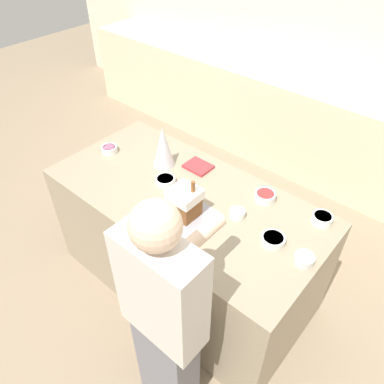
{
  "coord_description": "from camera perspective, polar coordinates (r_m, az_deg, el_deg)",
  "views": [
    {
      "loc": [
        1.22,
        -1.34,
        2.47
      ],
      "look_at": [
        0.06,
        0.0,
        0.95
      ],
      "focal_mm": 35.0,
      "sensor_mm": 36.0,
      "label": 1
    }
  ],
  "objects": [
    {
      "name": "ground_plane",
      "position": [
        3.07,
        -0.89,
        -13.15
      ],
      "size": [
        12.0,
        12.0,
        0.0
      ],
      "primitive_type": "plane",
      "color": "gray"
    },
    {
      "name": "wall_back",
      "position": [
        4.01,
        22.75,
        20.71
      ],
      "size": [
        8.0,
        0.05,
        2.6
      ],
      "color": "beige",
      "rests_on": "ground_plane"
    },
    {
      "name": "back_cabinet_block",
      "position": [
        4.05,
        18.0,
        8.94
      ],
      "size": [
        6.0,
        0.6,
        0.95
      ],
      "color": "beige",
      "rests_on": "ground_plane"
    },
    {
      "name": "kitchen_island",
      "position": [
        2.72,
        -0.99,
        -7.58
      ],
      "size": [
        1.85,
        0.91,
        0.89
      ],
      "color": "gray",
      "rests_on": "ground_plane"
    },
    {
      "name": "baking_tray",
      "position": [
        2.27,
        -1.09,
        -3.44
      ],
      "size": [
        0.36,
        0.3,
        0.01
      ],
      "color": "#9E9EA8",
      "rests_on": "kitchen_island"
    },
    {
      "name": "gingerbread_house",
      "position": [
        2.2,
        -1.11,
        -1.5
      ],
      "size": [
        0.17,
        0.16,
        0.26
      ],
      "color": "brown",
      "rests_on": "baking_tray"
    },
    {
      "name": "decorative_tree",
      "position": [
        2.58,
        -4.42,
        6.91
      ],
      "size": [
        0.15,
        0.15,
        0.3
      ],
      "color": "silver",
      "rests_on": "kitchen_island"
    },
    {
      "name": "candy_bowl_near_tray_right",
      "position": [
        2.26,
        6.91,
        -3.23
      ],
      "size": [
        0.1,
        0.1,
        0.05
      ],
      "color": "white",
      "rests_on": "kitchen_island"
    },
    {
      "name": "candy_bowl_beside_tree",
      "position": [
        2.15,
        12.24,
        -7.09
      ],
      "size": [
        0.14,
        0.14,
        0.04
      ],
      "color": "silver",
      "rests_on": "kitchen_island"
    },
    {
      "name": "candy_bowl_far_left",
      "position": [
        2.84,
        -12.49,
        6.41
      ],
      "size": [
        0.12,
        0.12,
        0.05
      ],
      "color": "white",
      "rests_on": "kitchen_island"
    },
    {
      "name": "candy_bowl_front_corner",
      "position": [
        2.4,
        11.07,
        -0.6
      ],
      "size": [
        0.13,
        0.13,
        0.05
      ],
      "color": "white",
      "rests_on": "kitchen_island"
    },
    {
      "name": "candy_bowl_far_right",
      "position": [
        2.09,
        16.72,
        -9.72
      ],
      "size": [
        0.11,
        0.11,
        0.05
      ],
      "color": "silver",
      "rests_on": "kitchen_island"
    },
    {
      "name": "candy_bowl_near_tray_left",
      "position": [
        2.34,
        19.22,
        -3.82
      ],
      "size": [
        0.12,
        0.12,
        0.05
      ],
      "color": "white",
      "rests_on": "kitchen_island"
    },
    {
      "name": "candy_bowl_behind_tray",
      "position": [
        2.5,
        -4.08,
        1.82
      ],
      "size": [
        0.14,
        0.14,
        0.04
      ],
      "color": "white",
      "rests_on": "kitchen_island"
    },
    {
      "name": "cookbook",
      "position": [
        2.63,
        0.96,
        3.91
      ],
      "size": [
        0.18,
        0.15,
        0.02
      ],
      "color": "#B23338",
      "rests_on": "kitchen_island"
    },
    {
      "name": "person",
      "position": [
        1.92,
        -4.19,
        -19.06
      ],
      "size": [
        0.42,
        0.52,
        1.59
      ],
      "color": "slate",
      "rests_on": "ground_plane"
    }
  ]
}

